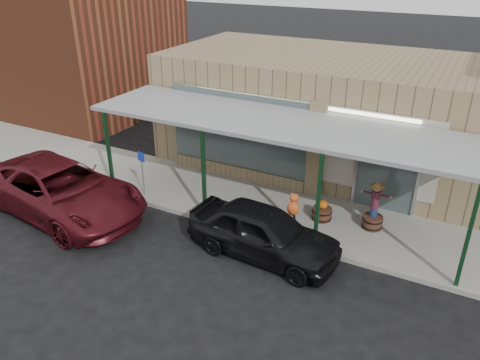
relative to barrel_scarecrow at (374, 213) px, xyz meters
The scene contains 10 objects.
ground 4.94m from the barrel_scarecrow, 127.73° to the right, with size 120.00×120.00×0.00m, color black.
sidewalk 3.06m from the barrel_scarecrow, behind, with size 40.00×3.20×0.15m, color gray.
storefront 5.43m from the barrel_scarecrow, 124.88° to the left, with size 12.00×6.25×4.20m.
awning 3.82m from the barrel_scarecrow, behind, with size 12.00×3.00×3.04m.
block_buildings_near 6.25m from the barrel_scarecrow, 100.48° to the left, with size 61.00×8.00×8.00m.
barrel_scarecrow is the anchor object (origin of this frame).
barrel_pumpkin 1.53m from the barrel_scarecrow, behind, with size 0.78×0.78×0.70m.
handicap_sign 7.52m from the barrel_scarecrow, 168.71° to the right, with size 0.32×0.10×1.56m.
parked_sedan 3.50m from the barrel_scarecrow, 133.29° to the right, with size 4.40×2.09×1.61m.
car_maroon 9.69m from the barrel_scarecrow, 159.19° to the right, with size 2.75×5.97×1.66m, color #501018.
Camera 1 is at (5.02, -8.56, 7.66)m, focal length 35.00 mm.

